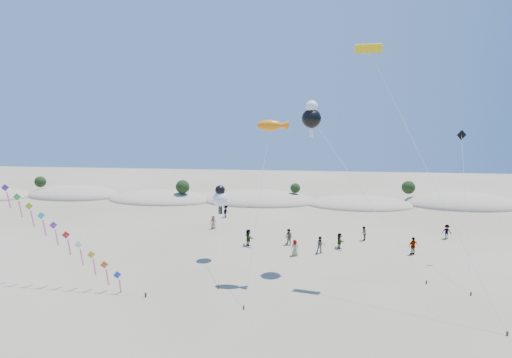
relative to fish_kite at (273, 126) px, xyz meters
The scene contains 7 objects.
dune_ridge 33.68m from the fish_kite, 95.99° to the left, with size 145.30×11.49×5.57m.
fish_kite is the anchor object (origin of this frame).
cartoon_kite_low 10.02m from the fish_kite, 142.30° to the left, with size 2.00×8.47×7.44m.
cartoon_kite_high 4.51m from the fish_kite, 41.06° to the left, with size 11.11×4.48×15.67m.
parafoil_kite 10.14m from the fish_kite, ahead, with size 9.54×10.48×20.31m.
dark_kite 18.53m from the fish_kite, 13.37° to the left, with size 2.21×9.52×12.90m.
beachgoers 16.60m from the fish_kite, 69.53° to the left, with size 28.80×15.63×1.85m.
Camera 1 is at (6.61, -22.42, 15.00)m, focal length 30.00 mm.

